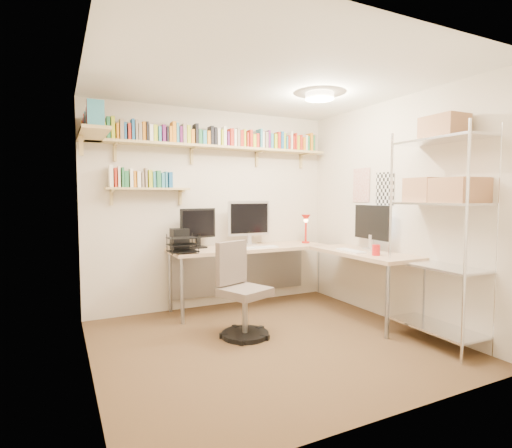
# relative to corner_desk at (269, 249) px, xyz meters

# --- Properties ---
(ground) EXTENTS (3.20, 3.20, 0.00)m
(ground) POSITION_rel_corner_desk_xyz_m (-0.50, -0.93, -0.77)
(ground) COLOR #46321E
(ground) RESTS_ON ground
(room_shell) EXTENTS (3.24, 3.04, 2.52)m
(room_shell) POSITION_rel_corner_desk_xyz_m (-0.49, -0.92, 0.78)
(room_shell) COLOR beige
(room_shell) RESTS_ON ground
(wall_shelves) EXTENTS (3.12, 1.09, 0.80)m
(wall_shelves) POSITION_rel_corner_desk_xyz_m (-0.89, 0.37, 1.26)
(wall_shelves) COLOR tan
(wall_shelves) RESTS_ON ground
(corner_desk) EXTENTS (2.40, 1.98, 1.35)m
(corner_desk) POSITION_rel_corner_desk_xyz_m (0.00, 0.00, 0.00)
(corner_desk) COLOR #D9B58D
(corner_desk) RESTS_ON ground
(office_chair) EXTENTS (0.54, 0.55, 0.95)m
(office_chair) POSITION_rel_corner_desk_xyz_m (-0.67, -0.63, -0.37)
(office_chair) COLOR black
(office_chair) RESTS_ON ground
(wire_rack) EXTENTS (0.46, 0.90, 2.16)m
(wire_rack) POSITION_rel_corner_desk_xyz_m (0.92, -1.69, 0.68)
(wire_rack) COLOR silver
(wire_rack) RESTS_ON ground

